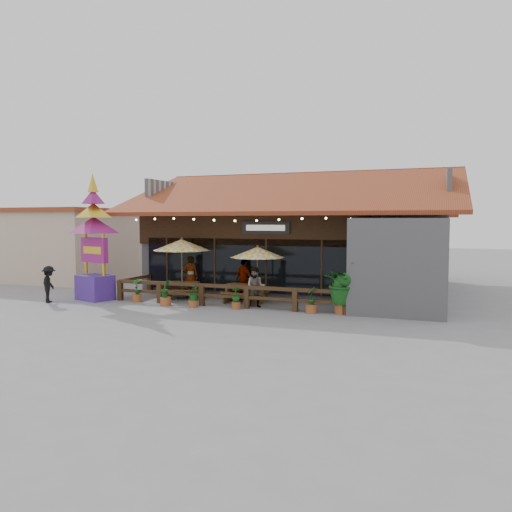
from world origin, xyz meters
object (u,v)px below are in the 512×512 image
at_px(thai_sign_tower, 94,228).
at_px(pedestrian, 49,284).
at_px(picnic_table_left, 182,287).
at_px(tropical_plant, 342,284).
at_px(picnic_table_right, 245,290).
at_px(umbrella_right, 257,253).
at_px(umbrella_left, 182,245).

xyz_separation_m(thai_sign_tower, pedestrian, (-1.38, -1.29, -2.38)).
bearing_deg(pedestrian, picnic_table_left, -86.67).
distance_m(picnic_table_left, tropical_plant, 7.58).
bearing_deg(thai_sign_tower, tropical_plant, 2.25).
distance_m(picnic_table_right, pedestrian, 8.41).
relative_size(umbrella_right, thai_sign_tower, 0.51).
distance_m(umbrella_right, thai_sign_tower, 7.34).
relative_size(picnic_table_right, thai_sign_tower, 0.30).
relative_size(umbrella_right, pedestrian, 1.94).
height_order(umbrella_right, pedestrian, umbrella_right).
bearing_deg(picnic_table_right, pedestrian, -160.27).
relative_size(umbrella_left, umbrella_right, 1.06).
bearing_deg(umbrella_left, umbrella_right, -0.20).
xyz_separation_m(picnic_table_left, tropical_plant, (7.46, -1.20, 0.62)).
relative_size(umbrella_left, picnic_table_right, 1.79).
relative_size(umbrella_left, pedestrian, 2.05).
relative_size(picnic_table_left, pedestrian, 1.22).
distance_m(umbrella_left, umbrella_right, 3.62).
xyz_separation_m(umbrella_right, thai_sign_tower, (-7.09, -1.59, 1.01)).
relative_size(picnic_table_left, thai_sign_tower, 0.32).
distance_m(thai_sign_tower, tropical_plant, 11.10).
distance_m(umbrella_left, tropical_plant, 7.62).
bearing_deg(tropical_plant, umbrella_right, 162.97).
distance_m(picnic_table_left, thai_sign_tower, 4.65).
height_order(tropical_plant, pedestrian, tropical_plant).
bearing_deg(pedestrian, tropical_plant, -109.83).
bearing_deg(thai_sign_tower, umbrella_left, 24.79).
distance_m(umbrella_left, picnic_table_right, 3.59).
distance_m(umbrella_left, picnic_table_left, 1.90).
xyz_separation_m(picnic_table_right, tropical_plant, (4.37, -1.12, 0.61)).
xyz_separation_m(umbrella_right, pedestrian, (-8.48, -2.88, -1.37)).
xyz_separation_m(umbrella_left, thai_sign_tower, (-3.48, -1.61, 0.76)).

